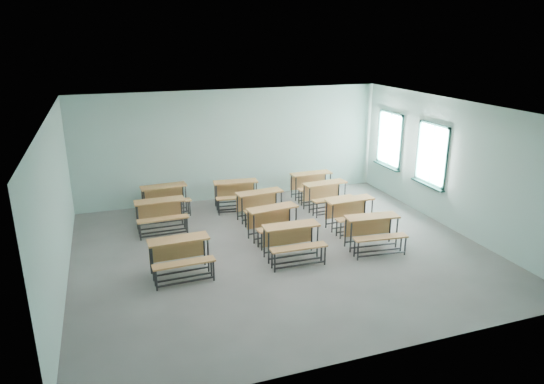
{
  "coord_description": "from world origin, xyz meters",
  "views": [
    {
      "loc": [
        -3.49,
        -9.4,
        4.68
      ],
      "look_at": [
        0.21,
        1.2,
        1.0
      ],
      "focal_mm": 32.0,
      "sensor_mm": 36.0,
      "label": 1
    }
  ],
  "objects_px": {
    "desk_unit_r1c1": "(274,218)",
    "desk_unit_r3c2": "(313,182)",
    "desk_unit_r3c0": "(165,195)",
    "desk_unit_r3c1": "(236,191)",
    "desk_unit_r0c2": "(373,228)",
    "desk_unit_r2c0": "(161,211)",
    "desk_unit_r0c1": "(293,237)",
    "desk_unit_r2c1": "(261,202)",
    "desk_unit_r1c2": "(352,209)",
    "desk_unit_r0c0": "(180,252)",
    "desk_unit_r2c2": "(327,192)"
  },
  "relations": [
    {
      "from": "desk_unit_r1c2",
      "to": "desk_unit_r3c1",
      "type": "bearing_deg",
      "value": 131.91
    },
    {
      "from": "desk_unit_r3c0",
      "to": "desk_unit_r1c1",
      "type": "bearing_deg",
      "value": -53.47
    },
    {
      "from": "desk_unit_r1c1",
      "to": "desk_unit_r3c0",
      "type": "height_order",
      "value": "same"
    },
    {
      "from": "desk_unit_r0c1",
      "to": "desk_unit_r3c0",
      "type": "xyz_separation_m",
      "value": [
        -2.22,
        3.78,
        0.0
      ]
    },
    {
      "from": "desk_unit_r1c1",
      "to": "desk_unit_r2c1",
      "type": "height_order",
      "value": "same"
    },
    {
      "from": "desk_unit_r0c2",
      "to": "desk_unit_r3c2",
      "type": "bearing_deg",
      "value": 93.42
    },
    {
      "from": "desk_unit_r2c1",
      "to": "desk_unit_r1c2",
      "type": "bearing_deg",
      "value": -39.22
    },
    {
      "from": "desk_unit_r0c1",
      "to": "desk_unit_r0c2",
      "type": "bearing_deg",
      "value": -1.9
    },
    {
      "from": "desk_unit_r2c0",
      "to": "desk_unit_r0c0",
      "type": "bearing_deg",
      "value": -89.05
    },
    {
      "from": "desk_unit_r1c1",
      "to": "desk_unit_r2c1",
      "type": "xyz_separation_m",
      "value": [
        0.07,
        1.24,
        0.0
      ]
    },
    {
      "from": "desk_unit_r0c0",
      "to": "desk_unit_r2c2",
      "type": "distance_m",
      "value": 5.11
    },
    {
      "from": "desk_unit_r0c0",
      "to": "desk_unit_r0c2",
      "type": "distance_m",
      "value": 4.32
    },
    {
      "from": "desk_unit_r3c0",
      "to": "desk_unit_r3c1",
      "type": "distance_m",
      "value": 1.95
    },
    {
      "from": "desk_unit_r3c1",
      "to": "desk_unit_r2c2",
      "type": "bearing_deg",
      "value": -16.26
    },
    {
      "from": "desk_unit_r0c1",
      "to": "desk_unit_r1c1",
      "type": "relative_size",
      "value": 0.95
    },
    {
      "from": "desk_unit_r1c1",
      "to": "desk_unit_r1c2",
      "type": "xyz_separation_m",
      "value": [
        2.02,
        -0.05,
        0.0
      ]
    },
    {
      "from": "desk_unit_r1c1",
      "to": "desk_unit_r2c1",
      "type": "distance_m",
      "value": 1.24
    },
    {
      "from": "desk_unit_r1c2",
      "to": "desk_unit_r2c0",
      "type": "bearing_deg",
      "value": 160.05
    },
    {
      "from": "desk_unit_r0c1",
      "to": "desk_unit_r3c1",
      "type": "xyz_separation_m",
      "value": [
        -0.29,
        3.54,
        0.0
      ]
    },
    {
      "from": "desk_unit_r0c1",
      "to": "desk_unit_r2c0",
      "type": "relative_size",
      "value": 1.01
    },
    {
      "from": "desk_unit_r0c2",
      "to": "desk_unit_r3c1",
      "type": "bearing_deg",
      "value": 126.83
    },
    {
      "from": "desk_unit_r3c0",
      "to": "desk_unit_r3c1",
      "type": "height_order",
      "value": "same"
    },
    {
      "from": "desk_unit_r0c2",
      "to": "desk_unit_r3c2",
      "type": "distance_m",
      "value": 3.73
    },
    {
      "from": "desk_unit_r1c1",
      "to": "desk_unit_r3c1",
      "type": "relative_size",
      "value": 1.01
    },
    {
      "from": "desk_unit_r2c0",
      "to": "desk_unit_r2c2",
      "type": "height_order",
      "value": "same"
    },
    {
      "from": "desk_unit_r1c1",
      "to": "desk_unit_r2c2",
      "type": "relative_size",
      "value": 1.03
    },
    {
      "from": "desk_unit_r1c1",
      "to": "desk_unit_r3c2",
      "type": "distance_m",
      "value": 3.19
    },
    {
      "from": "desk_unit_r0c1",
      "to": "desk_unit_r3c1",
      "type": "bearing_deg",
      "value": 96.16
    },
    {
      "from": "desk_unit_r2c1",
      "to": "desk_unit_r3c0",
      "type": "relative_size",
      "value": 1.02
    },
    {
      "from": "desk_unit_r0c1",
      "to": "desk_unit_r2c2",
      "type": "distance_m",
      "value": 3.29
    },
    {
      "from": "desk_unit_r1c2",
      "to": "desk_unit_r3c2",
      "type": "bearing_deg",
      "value": 87.2
    },
    {
      "from": "desk_unit_r1c1",
      "to": "desk_unit_r0c1",
      "type": "bearing_deg",
      "value": -97.28
    },
    {
      "from": "desk_unit_r1c1",
      "to": "desk_unit_r2c2",
      "type": "height_order",
      "value": "same"
    },
    {
      "from": "desk_unit_r3c1",
      "to": "desk_unit_r3c2",
      "type": "distance_m",
      "value": 2.35
    },
    {
      "from": "desk_unit_r1c2",
      "to": "desk_unit_r3c2",
      "type": "relative_size",
      "value": 1.01
    },
    {
      "from": "desk_unit_r3c0",
      "to": "desk_unit_r3c2",
      "type": "height_order",
      "value": "same"
    },
    {
      "from": "desk_unit_r2c0",
      "to": "desk_unit_r3c2",
      "type": "xyz_separation_m",
      "value": [
        4.54,
        1.02,
        0.0
      ]
    },
    {
      "from": "desk_unit_r0c0",
      "to": "desk_unit_r2c1",
      "type": "relative_size",
      "value": 0.96
    },
    {
      "from": "desk_unit_r0c2",
      "to": "desk_unit_r1c1",
      "type": "xyz_separation_m",
      "value": [
        -1.91,
        1.29,
        0.0
      ]
    },
    {
      "from": "desk_unit_r2c1",
      "to": "desk_unit_r1c1",
      "type": "bearing_deg",
      "value": -99.1
    },
    {
      "from": "desk_unit_r0c0",
      "to": "desk_unit_r2c0",
      "type": "distance_m",
      "value": 2.53
    },
    {
      "from": "desk_unit_r3c2",
      "to": "desk_unit_r1c2",
      "type": "bearing_deg",
      "value": -92.22
    },
    {
      "from": "desk_unit_r3c0",
      "to": "desk_unit_r3c1",
      "type": "relative_size",
      "value": 0.98
    },
    {
      "from": "desk_unit_r0c2",
      "to": "desk_unit_r2c2",
      "type": "bearing_deg",
      "value": 93.16
    },
    {
      "from": "desk_unit_r0c2",
      "to": "desk_unit_r1c2",
      "type": "height_order",
      "value": "same"
    },
    {
      "from": "desk_unit_r2c2",
      "to": "desk_unit_r3c2",
      "type": "bearing_deg",
      "value": 83.91
    },
    {
      "from": "desk_unit_r2c0",
      "to": "desk_unit_r1c1",
      "type": "bearing_deg",
      "value": -30.41
    },
    {
      "from": "desk_unit_r1c1",
      "to": "desk_unit_r2c0",
      "type": "relative_size",
      "value": 1.07
    },
    {
      "from": "desk_unit_r3c2",
      "to": "desk_unit_r3c1",
      "type": "bearing_deg",
      "value": -179.42
    },
    {
      "from": "desk_unit_r2c1",
      "to": "desk_unit_r3c2",
      "type": "height_order",
      "value": "same"
    }
  ]
}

